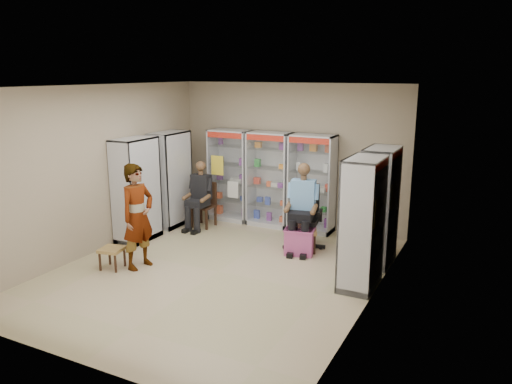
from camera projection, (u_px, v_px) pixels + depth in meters
The scene contains 18 objects.
floor at pixel (218, 272), 8.24m from camera, with size 6.00×6.00×0.00m, color tan.
room_shell at pixel (216, 154), 7.78m from camera, with size 5.02×6.02×3.01m.
cabinet_back_left at pixel (230, 175), 10.94m from camera, with size 0.90×0.50×2.00m, color silver.
cabinet_back_mid at pixel (270, 179), 10.53m from camera, with size 0.90×0.50×2.00m, color #A6A8AD.
cabinet_back_right at pixel (312, 184), 10.11m from camera, with size 0.90×0.50×2.00m, color #A3A6AA.
cabinet_right_far at pixel (379, 206), 8.42m from camera, with size 0.50×0.90×2.00m, color #A8ABAF.
cabinet_right_near at pixel (362, 224), 7.47m from camera, with size 0.50×0.90×2.00m, color #A2A4A8.
cabinet_left_far at pixel (171, 179), 10.54m from camera, with size 0.50×0.90×2.00m, color #AEAFB5.
cabinet_left_near at pixel (136, 190), 9.59m from camera, with size 0.50×0.90×2.00m, color #B0B3B8.
wooden_chair at pixel (203, 205), 10.54m from camera, with size 0.42×0.42×0.94m, color #322213.
seated_customer at pixel (202, 196), 10.45m from camera, with size 0.44×0.60×1.34m, color black, non-canonical shape.
office_chair at pixel (304, 217), 9.23m from camera, with size 0.65×0.65×1.19m, color black.
seated_shopkeeper at pixel (303, 209), 9.15m from camera, with size 0.50×0.69×1.52m, color #73A8E5, non-canonical shape.
pink_trunk at pixel (300, 240), 9.03m from camera, with size 0.50×0.48×0.48m, color #C34E86.
tea_glass at pixel (299, 225), 8.94m from camera, with size 0.07×0.07×0.10m, color #511506.
woven_stool_a at pixel (305, 240), 9.15m from camera, with size 0.41×0.41×0.41m, color #AF9149.
woven_stool_b at pixel (112, 258), 8.33m from camera, with size 0.36×0.36×0.36m, color #A48945.
standing_man at pixel (138, 216), 8.24m from camera, with size 0.65×0.42×1.77m, color gray.
Camera 1 is at (4.02, -6.60, 3.22)m, focal length 35.00 mm.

